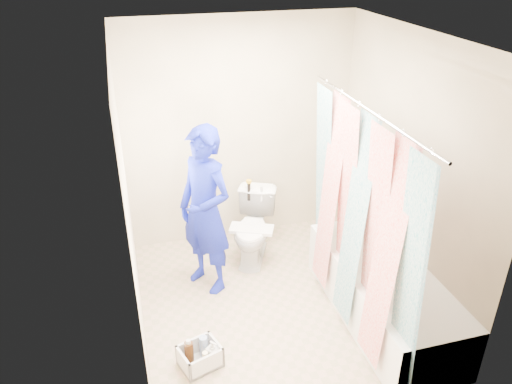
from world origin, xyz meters
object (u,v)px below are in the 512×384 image
object	(u,v)px
toilet	(253,228)
cleaning_caddy	(201,356)
bathtub	(383,292)
plumber	(205,211)

from	to	relation	value
toilet	cleaning_caddy	size ratio (longest dim) A/B	1.92
bathtub	toilet	xyz separation A→B (m)	(-0.85, 1.20, 0.09)
plumber	bathtub	bearing A→B (deg)	23.35
cleaning_caddy	bathtub	bearing A→B (deg)	-13.59
bathtub	plumber	world-z (taller)	plumber
toilet	cleaning_caddy	bearing A→B (deg)	-96.66
bathtub	cleaning_caddy	size ratio (longest dim) A/B	4.74
bathtub	plumber	distance (m)	1.73
cleaning_caddy	toilet	bearing A→B (deg)	41.04
toilet	plumber	bearing A→B (deg)	-125.49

